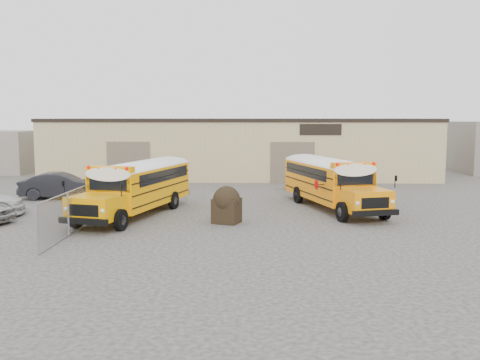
{
  "coord_description": "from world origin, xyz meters",
  "views": [
    {
      "loc": [
        1.66,
        -23.75,
        4.73
      ],
      "look_at": [
        0.65,
        3.11,
        1.6
      ],
      "focal_mm": 40.0,
      "sensor_mm": 36.0,
      "label": 1
    }
  ],
  "objects_px": {
    "car_dark": "(61,186)",
    "school_bus_right": "(294,169)",
    "school_bus_left": "(181,173)",
    "tarp_bundle": "(227,204)"
  },
  "relations": [
    {
      "from": "school_bus_right",
      "to": "school_bus_left",
      "type": "bearing_deg",
      "value": -161.63
    },
    {
      "from": "school_bus_left",
      "to": "car_dark",
      "type": "height_order",
      "value": "school_bus_left"
    },
    {
      "from": "tarp_bundle",
      "to": "car_dark",
      "type": "bearing_deg",
      "value": 145.62
    },
    {
      "from": "school_bus_right",
      "to": "car_dark",
      "type": "distance_m",
      "value": 14.07
    },
    {
      "from": "tarp_bundle",
      "to": "school_bus_right",
      "type": "bearing_deg",
      "value": 69.35
    },
    {
      "from": "school_bus_left",
      "to": "tarp_bundle",
      "type": "bearing_deg",
      "value": -66.67
    },
    {
      "from": "school_bus_left",
      "to": "school_bus_right",
      "type": "relative_size",
      "value": 1.0
    },
    {
      "from": "car_dark",
      "to": "school_bus_right",
      "type": "bearing_deg",
      "value": -86.22
    },
    {
      "from": "car_dark",
      "to": "school_bus_left",
      "type": "bearing_deg",
      "value": -93.88
    },
    {
      "from": "school_bus_left",
      "to": "tarp_bundle",
      "type": "height_order",
      "value": "school_bus_left"
    }
  ]
}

